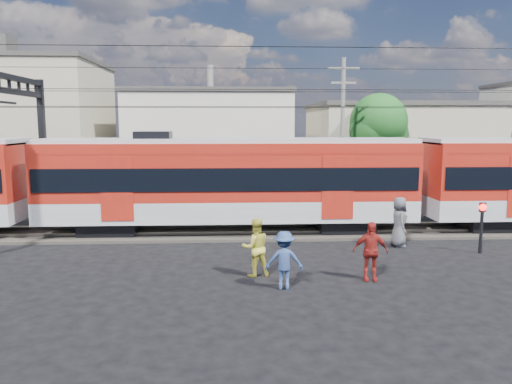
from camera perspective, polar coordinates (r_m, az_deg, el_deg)
ground at (r=14.40m, az=-1.13°, el=-11.68°), size 120.00×120.00×0.00m
track_bed at (r=22.09m, az=-1.77°, el=-4.58°), size 70.00×3.40×0.12m
rail_near at (r=21.33m, az=-1.73°, el=-4.70°), size 70.00×0.12×0.12m
rail_far at (r=22.79m, az=-1.81°, el=-3.88°), size 70.00×0.12×0.12m
commuter_train at (r=21.70m, az=-2.59°, el=1.46°), size 50.30×3.08×4.17m
catenary at (r=23.09m, az=-24.05°, el=7.98°), size 70.00×9.30×7.52m
building_west at (r=41.07m, az=-26.92°, el=6.79°), size 14.28×10.20×9.30m
building_midwest at (r=40.61m, az=-5.16°, el=6.18°), size 12.24×12.24×7.30m
building_mideast at (r=40.27m, az=18.16°, el=5.10°), size 16.32×10.20×6.30m
utility_pole_mid at (r=29.27m, az=9.84°, el=7.19°), size 1.80×0.24×8.50m
tree_near at (r=33.08m, az=14.09°, el=7.35°), size 3.82×3.64×6.72m
pedestrian_b at (r=15.84m, az=-0.05°, el=-6.35°), size 1.02×0.87×1.86m
pedestrian_c at (r=14.67m, az=3.23°, el=-7.79°), size 1.15×0.71×1.72m
pedestrian_d at (r=15.83m, az=12.92°, el=-6.60°), size 1.12×0.56×1.84m
pedestrian_e at (r=20.38m, az=16.04°, el=-3.30°), size 0.68×1.00×1.96m
crossing_signal at (r=20.29m, az=24.41°, el=-2.75°), size 0.28×0.28×1.92m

